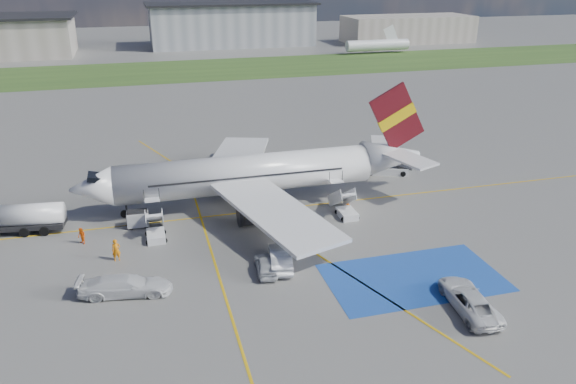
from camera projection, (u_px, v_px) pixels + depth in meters
name	position (u px, v px, depth m)	size (l,w,h in m)	color
ground	(280.00, 270.00, 46.00)	(400.00, 400.00, 0.00)	#60605E
grass_strip	(178.00, 71.00, 130.79)	(400.00, 30.00, 0.01)	#2D4C1E
taxiway_line_main	(250.00, 212.00, 56.70)	(120.00, 0.20, 0.01)	gold
taxiway_line_cross	(244.00, 357.00, 35.84)	(0.20, 60.00, 0.01)	gold
taxiway_line_diag	(250.00, 212.00, 56.70)	(0.20, 60.00, 0.01)	gold
staging_box	(413.00, 278.00, 44.87)	(14.00, 8.00, 0.01)	#1B47A6
terminal_centre	(232.00, 25.00, 169.12)	(48.00, 18.00, 12.00)	gray
terminal_east	(408.00, 29.00, 177.08)	(40.00, 16.00, 8.00)	gray
airliner	(260.00, 172.00, 57.58)	(36.81, 32.95, 11.92)	silver
airstairs_fwd	(156.00, 231.00, 51.20)	(1.90, 5.20, 3.60)	silver
airstairs_aft	(346.00, 210.00, 55.73)	(1.90, 5.20, 3.60)	silver
fuel_tanker	(19.00, 221.00, 51.97)	(8.38, 3.23, 2.79)	black
gpu_cart	(138.00, 220.00, 53.23)	(2.02, 1.33, 1.66)	silver
belt_loader	(387.00, 170.00, 66.84)	(5.68, 3.46, 1.65)	silver
car_silver_a	(266.00, 265.00, 45.45)	(1.61, 3.99, 1.36)	silver
car_silver_b	(280.00, 258.00, 46.24)	(1.73, 4.97, 1.64)	silver
van_white_a	(469.00, 297.00, 40.51)	(2.42, 5.25, 1.97)	silver
van_white_b	(125.00, 283.00, 42.23)	(2.13, 5.23, 2.05)	silver
crew_fwd	(116.00, 250.00, 47.10)	(0.71, 0.47, 1.96)	orange
crew_nose	(82.00, 236.00, 49.98)	(0.75, 0.59, 1.55)	#FF640D
crew_aft	(348.00, 198.00, 58.01)	(0.91, 0.38, 1.55)	orange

